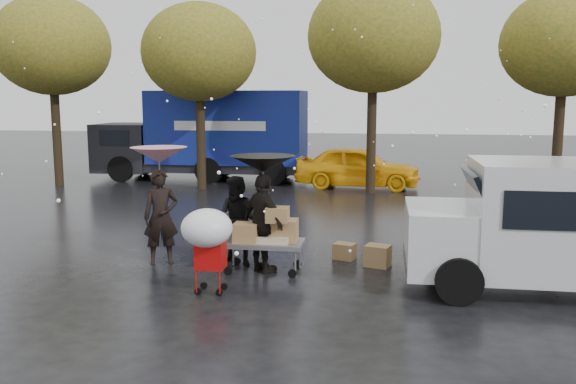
% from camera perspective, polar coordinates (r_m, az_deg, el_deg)
% --- Properties ---
extents(ground, '(90.00, 90.00, 0.00)m').
position_cam_1_polar(ground, '(11.72, -5.90, -7.27)').
color(ground, black).
rests_on(ground, ground).
extents(person_pink, '(0.80, 0.68, 1.86)m').
position_cam_1_polar(person_pink, '(12.17, -11.80, -2.29)').
color(person_pink, black).
rests_on(person_pink, ground).
extents(person_middle, '(0.99, 0.86, 1.75)m').
position_cam_1_polar(person_middle, '(11.85, -4.69, -2.72)').
color(person_middle, black).
rests_on(person_middle, ground).
extents(person_black, '(1.11, 1.06, 1.86)m').
position_cam_1_polar(person_black, '(11.34, -2.33, -2.95)').
color(person_black, black).
rests_on(person_black, ground).
extents(umbrella_pink, '(1.09, 1.09, 2.30)m').
position_cam_1_polar(umbrella_pink, '(12.00, -11.98, 3.40)').
color(umbrella_pink, '#4C4C4C').
rests_on(umbrella_pink, ground).
extents(umbrella_black, '(1.21, 1.21, 2.19)m').
position_cam_1_polar(umbrella_black, '(11.17, -2.36, 2.64)').
color(umbrella_black, '#4C4C4C').
rests_on(umbrella_black, ground).
extents(vendor_cart, '(1.52, 0.80, 1.27)m').
position_cam_1_polar(vendor_cart, '(11.37, -1.94, -3.96)').
color(vendor_cart, slate).
rests_on(vendor_cart, ground).
extents(shopping_cart, '(0.84, 0.84, 1.46)m').
position_cam_1_polar(shopping_cart, '(10.03, -7.55, -3.79)').
color(shopping_cart, '#BF0B0A').
rests_on(shopping_cart, ground).
extents(white_van, '(4.91, 2.18, 2.20)m').
position_cam_1_polar(white_van, '(11.16, 24.58, -2.72)').
color(white_van, silver).
rests_on(white_van, ground).
extents(blue_truck, '(8.30, 2.60, 3.50)m').
position_cam_1_polar(blue_truck, '(24.36, -7.53, 5.27)').
color(blue_truck, navy).
rests_on(blue_truck, ground).
extents(box_ground_near, '(0.55, 0.49, 0.42)m').
position_cam_1_polar(box_ground_near, '(11.99, 8.39, -5.92)').
color(box_ground_near, olive).
rests_on(box_ground_near, ground).
extents(box_ground_far, '(0.49, 0.43, 0.32)m').
position_cam_1_polar(box_ground_far, '(12.45, 5.31, -5.53)').
color(box_ground_far, olive).
rests_on(box_ground_far, ground).
extents(yellow_taxi, '(4.59, 2.15, 1.52)m').
position_cam_1_polar(yellow_taxi, '(22.14, 6.55, 2.34)').
color(yellow_taxi, '#FDB00D').
rests_on(yellow_taxi, ground).
extents(tree_row, '(21.60, 4.40, 7.12)m').
position_cam_1_polar(tree_row, '(21.23, -0.27, 13.65)').
color(tree_row, black).
rests_on(tree_row, ground).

